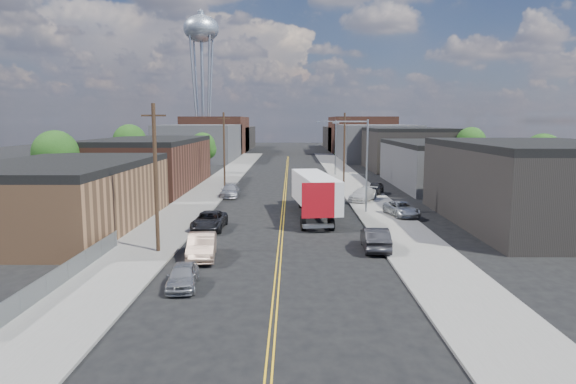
{
  "coord_description": "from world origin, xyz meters",
  "views": [
    {
      "loc": [
        0.79,
        -23.73,
        8.84
      ],
      "look_at": [
        0.5,
        22.03,
        2.5
      ],
      "focal_mm": 32.0,
      "sensor_mm": 36.0,
      "label": 1
    }
  ],
  "objects_px": {
    "semi_truck": "(314,191)",
    "car_right_lot_c": "(375,188)",
    "car_left_d": "(230,191)",
    "car_left_c": "(209,221)",
    "car_right_oncoming": "(375,239)",
    "water_tower": "(201,34)",
    "car_right_lot_a": "(402,209)",
    "car_left_b": "(202,246)",
    "car_right_lot_b": "(363,194)",
    "car_left_a": "(183,276)"
  },
  "relations": [
    {
      "from": "car_left_c",
      "to": "car_right_lot_c",
      "type": "height_order",
      "value": "car_right_lot_c"
    },
    {
      "from": "car_left_d",
      "to": "car_right_lot_a",
      "type": "relative_size",
      "value": 1.04
    },
    {
      "from": "car_left_c",
      "to": "car_right_lot_b",
      "type": "relative_size",
      "value": 1.09
    },
    {
      "from": "car_left_c",
      "to": "car_left_d",
      "type": "xyz_separation_m",
      "value": [
        -0.48,
        18.3,
        -0.02
      ]
    },
    {
      "from": "car_left_d",
      "to": "car_right_lot_c",
      "type": "relative_size",
      "value": 1.21
    },
    {
      "from": "car_right_oncoming",
      "to": "car_left_b",
      "type": "bearing_deg",
      "value": 13.41
    },
    {
      "from": "semi_truck",
      "to": "car_right_lot_c",
      "type": "bearing_deg",
      "value": 52.33
    },
    {
      "from": "car_left_b",
      "to": "car_right_lot_c",
      "type": "xyz_separation_m",
      "value": [
        16.0,
        29.21,
        0.04
      ]
    },
    {
      "from": "water_tower",
      "to": "car_right_lot_b",
      "type": "bearing_deg",
      "value": -68.51
    },
    {
      "from": "car_left_b",
      "to": "car_right_oncoming",
      "type": "height_order",
      "value": "car_left_b"
    },
    {
      "from": "semi_truck",
      "to": "car_right_lot_c",
      "type": "distance_m",
      "value": 16.13
    },
    {
      "from": "car_left_a",
      "to": "car_left_b",
      "type": "distance_m",
      "value": 5.91
    },
    {
      "from": "water_tower",
      "to": "car_right_lot_c",
      "type": "relative_size",
      "value": 9.0
    },
    {
      "from": "water_tower",
      "to": "car_right_lot_a",
      "type": "relative_size",
      "value": 7.75
    },
    {
      "from": "car_left_a",
      "to": "car_right_lot_a",
      "type": "height_order",
      "value": "car_right_lot_a"
    },
    {
      "from": "water_tower",
      "to": "car_right_lot_a",
      "type": "xyz_separation_m",
      "value": [
        33.0,
        -87.03,
        -29.84
      ]
    },
    {
      "from": "car_left_a",
      "to": "car_left_b",
      "type": "xyz_separation_m",
      "value": [
        0.0,
        5.91,
        0.15
      ]
    },
    {
      "from": "water_tower",
      "to": "car_right_lot_a",
      "type": "distance_m",
      "value": 97.74
    },
    {
      "from": "car_right_lot_c",
      "to": "car_right_lot_a",
      "type": "bearing_deg",
      "value": -71.91
    },
    {
      "from": "car_left_d",
      "to": "car_right_lot_a",
      "type": "bearing_deg",
      "value": -37.18
    },
    {
      "from": "car_left_c",
      "to": "car_right_lot_b",
      "type": "height_order",
      "value": "car_right_lot_b"
    },
    {
      "from": "car_left_b",
      "to": "car_right_lot_a",
      "type": "height_order",
      "value": "car_left_b"
    },
    {
      "from": "car_right_lot_b",
      "to": "car_right_lot_c",
      "type": "distance_m",
      "value": 6.22
    },
    {
      "from": "semi_truck",
      "to": "car_left_b",
      "type": "distance_m",
      "value": 17.32
    },
    {
      "from": "car_left_b",
      "to": "car_left_c",
      "type": "bearing_deg",
      "value": 89.83
    },
    {
      "from": "car_left_d",
      "to": "car_right_lot_a",
      "type": "xyz_separation_m",
      "value": [
        17.4,
        -12.86,
        0.09
      ]
    },
    {
      "from": "car_left_d",
      "to": "car_right_oncoming",
      "type": "distance_m",
      "value": 28.13
    },
    {
      "from": "semi_truck",
      "to": "car_left_b",
      "type": "xyz_separation_m",
      "value": [
        -7.93,
        -15.33,
        -1.49
      ]
    },
    {
      "from": "car_left_a",
      "to": "car_left_c",
      "type": "bearing_deg",
      "value": 88.33
    },
    {
      "from": "car_right_lot_a",
      "to": "water_tower",
      "type": "bearing_deg",
      "value": 100.12
    },
    {
      "from": "car_left_b",
      "to": "car_right_lot_a",
      "type": "bearing_deg",
      "value": 35.84
    },
    {
      "from": "car_left_c",
      "to": "car_right_lot_a",
      "type": "bearing_deg",
      "value": 18.92
    },
    {
      "from": "car_left_b",
      "to": "car_right_lot_c",
      "type": "height_order",
      "value": "car_left_b"
    },
    {
      "from": "car_left_c",
      "to": "car_right_lot_c",
      "type": "distance_m",
      "value": 26.43
    },
    {
      "from": "car_left_c",
      "to": "car_right_lot_c",
      "type": "xyz_separation_m",
      "value": [
        16.92,
        20.3,
        0.11
      ]
    },
    {
      "from": "car_left_b",
      "to": "car_right_lot_b",
      "type": "distance_m",
      "value": 27.14
    },
    {
      "from": "car_right_lot_c",
      "to": "semi_truck",
      "type": "bearing_deg",
      "value": -102.07
    },
    {
      "from": "car_left_d",
      "to": "car_right_lot_b",
      "type": "relative_size",
      "value": 1.02
    },
    {
      "from": "water_tower",
      "to": "car_left_a",
      "type": "height_order",
      "value": "water_tower"
    },
    {
      "from": "car_right_lot_a",
      "to": "car_right_lot_c",
      "type": "height_order",
      "value": "car_right_lot_c"
    },
    {
      "from": "semi_truck",
      "to": "car_left_d",
      "type": "relative_size",
      "value": 3.17
    },
    {
      "from": "semi_truck",
      "to": "car_left_b",
      "type": "height_order",
      "value": "semi_truck"
    },
    {
      "from": "semi_truck",
      "to": "car_left_c",
      "type": "height_order",
      "value": "semi_truck"
    },
    {
      "from": "car_right_lot_a",
      "to": "car_right_lot_c",
      "type": "distance_m",
      "value": 14.85
    },
    {
      "from": "car_left_c",
      "to": "car_left_b",
      "type": "bearing_deg",
      "value": -83.02
    },
    {
      "from": "semi_truck",
      "to": "car_right_oncoming",
      "type": "height_order",
      "value": "semi_truck"
    },
    {
      "from": "water_tower",
      "to": "car_left_a",
      "type": "xyz_separation_m",
      "value": [
        17.0,
        -107.29,
        -29.99
      ]
    },
    {
      "from": "car_left_c",
      "to": "car_left_d",
      "type": "distance_m",
      "value": 18.31
    },
    {
      "from": "car_left_c",
      "to": "car_right_oncoming",
      "type": "height_order",
      "value": "car_right_oncoming"
    },
    {
      "from": "semi_truck",
      "to": "car_right_lot_c",
      "type": "height_order",
      "value": "semi_truck"
    }
  ]
}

